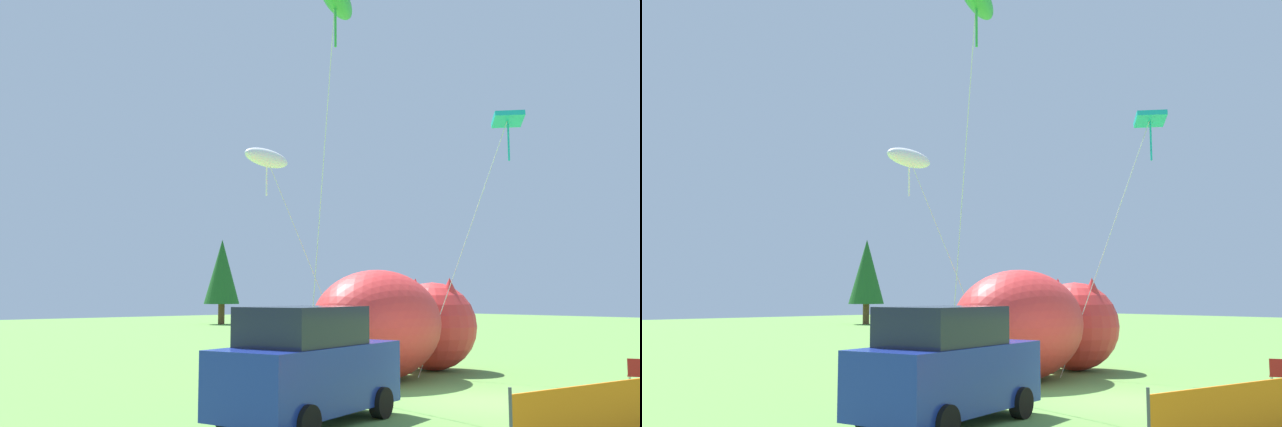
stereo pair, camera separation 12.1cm
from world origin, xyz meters
TOP-DOWN VIEW (x-y plane):
  - ground_plane at (0.00, 0.00)m, footprint 120.00×120.00m
  - parked_car at (-4.86, 0.49)m, footprint 4.55×2.72m
  - folding_chair at (3.79, -1.91)m, footprint 0.61×0.61m
  - inflatable_cat at (1.98, 4.39)m, footprint 7.49×4.19m
  - kite_white_ghost at (0.82, 9.10)m, footprint 3.42×2.30m
  - kite_teal_diamond at (4.78, 2.23)m, footprint 2.91×2.49m
  - horizon_tree_mid at (19.12, 38.40)m, footprint 2.86×2.86m

SIDE VIEW (x-z plane):
  - ground_plane at x=0.00m, z-range 0.00..0.00m
  - folding_chair at x=3.79m, z-range 0.08..0.96m
  - parked_car at x=-4.86m, z-range -0.03..2.18m
  - inflatable_cat at x=1.98m, z-range -0.12..3.00m
  - horizon_tree_mid at x=19.12m, z-range 0.78..7.62m
  - kite_white_ghost at x=0.82m, z-range 3.33..10.71m
  - kite_teal_diamond at x=4.78m, z-range 3.65..11.63m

